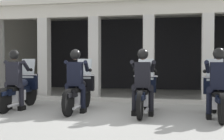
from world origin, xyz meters
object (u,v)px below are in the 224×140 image
Objects in this scene: police_officer_center_right at (143,76)px; motorcycle_center_right at (144,93)px; police_officer_far_left at (15,74)px; motorcycle_far_right at (217,95)px; police_officer_far_right at (219,77)px; motorcycle_far_left at (20,90)px; police_officer_center_left at (76,75)px; motorcycle_center_left at (79,91)px.

motorcycle_center_right is at bearing 99.99° from police_officer_center_right.
police_officer_far_left is 5.08m from motorcycle_far_right.
motorcycle_center_right is at bearing -179.92° from police_officer_far_right.
police_officer_center_right is 1.69m from police_officer_far_right.
motorcycle_far_left is 1.29× the size of police_officer_far_right.
police_officer_center_left is at bearing -169.79° from police_officer_far_right.
motorcycle_center_left is 1.00× the size of motorcycle_far_right.
motorcycle_far_left is 5.10m from police_officer_far_right.
motorcycle_center_right is at bearing 19.43° from police_officer_center_left.
police_officer_far_left reaches higher than motorcycle_center_right.
police_officer_center_left is at bearing -78.13° from motorcycle_center_left.
motorcycle_far_right is (5.06, 0.08, -0.44)m from police_officer_far_left.
motorcycle_far_left is 1.00× the size of motorcycle_center_right.
motorcycle_center_right is 0.52m from police_officer_center_right.
police_officer_far_left is 0.78× the size of motorcycle_center_left.
police_officer_far_left is at bearing -166.52° from motorcycle_center_right.
motorcycle_center_right is 1.29× the size of police_officer_far_right.
motorcycle_center_left is at bearing -174.56° from police_officer_far_right.
police_officer_center_left and police_officer_far_right have the same top height.
motorcycle_far_right is (3.38, 0.11, -0.44)m from police_officer_center_left.
motorcycle_center_left is 3.38m from motorcycle_far_right.
police_officer_center_right reaches higher than motorcycle_center_right.
motorcycle_far_right is at bearing 16.12° from police_officer_center_right.
motorcycle_far_right is 1.29× the size of police_officer_far_right.
police_officer_center_left is 1.00× the size of police_officer_center_right.
motorcycle_far_right is at bearing 5.45° from motorcycle_far_left.
motorcycle_far_left is at bearing -172.28° from police_officer_far_right.
police_officer_center_right is at bearing 6.17° from police_officer_far_left.
police_officer_far_left is 1.00× the size of police_officer_center_left.
motorcycle_center_left is 1.29× the size of police_officer_center_left.
motorcycle_far_left is 1.29× the size of police_officer_far_left.
police_officer_far_left and police_officer_far_right have the same top height.
police_officer_center_right and police_officer_far_right have the same top height.
police_officer_center_left is at bearing 6.86° from police_officer_far_left.
motorcycle_center_right is at bearing 9.85° from motorcycle_center_left.
police_officer_center_right is (3.37, -0.38, 0.44)m from motorcycle_far_left.
police_officer_center_left is at bearing -162.45° from motorcycle_center_right.
motorcycle_center_right is 1.79m from police_officer_far_right.
motorcycle_center_left is 1.00× the size of motorcycle_center_right.
motorcycle_center_left is 1.29× the size of police_officer_far_right.
motorcycle_center_left is at bearing -172.03° from motorcycle_center_right.
motorcycle_center_right is 1.00× the size of motorcycle_far_right.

